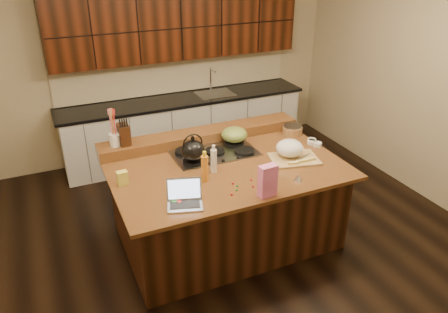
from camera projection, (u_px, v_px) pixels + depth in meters
name	position (u px, v px, depth m)	size (l,w,h in m)	color
room	(226.00, 127.00, 4.38)	(5.52, 5.02, 2.72)	black
island	(226.00, 202.00, 4.77)	(2.40, 1.60, 0.92)	black
back_ledge	(201.00, 135.00, 5.12)	(2.40, 0.30, 0.12)	black
cooktop	(215.00, 152.00, 4.81)	(0.92, 0.52, 0.05)	gray
back_counter	(183.00, 94.00, 6.47)	(3.70, 0.66, 2.40)	silver
kettle	(193.00, 151.00, 4.53)	(0.25, 0.25, 0.22)	black
green_bowl	(234.00, 134.00, 4.98)	(0.30, 0.30, 0.16)	olive
laptop	(185.00, 198.00, 3.89)	(0.37, 0.33, 0.22)	#B7B7BC
oil_bottle	(205.00, 169.00, 4.21)	(0.07, 0.07, 0.27)	orange
vinegar_bottle	(214.00, 161.00, 4.38)	(0.06, 0.06, 0.25)	silver
wooden_tray	(291.00, 151.00, 4.68)	(0.57, 0.47, 0.20)	tan
ramekin_a	(317.00, 144.00, 4.98)	(0.10, 0.10, 0.04)	white
ramekin_b	(312.00, 142.00, 5.04)	(0.10, 0.10, 0.04)	white
ramekin_c	(312.00, 141.00, 5.08)	(0.10, 0.10, 0.04)	white
strainer_bowl	(292.00, 130.00, 5.30)	(0.24, 0.24, 0.09)	#996B3F
kitchen_timer	(298.00, 177.00, 4.27)	(0.08, 0.08, 0.07)	silver
pink_bag	(268.00, 181.00, 3.96)	(0.17, 0.09, 0.31)	pink
candy_plate	(177.00, 201.00, 3.94)	(0.18, 0.18, 0.01)	white
package_box	(122.00, 178.00, 4.18)	(0.10, 0.07, 0.14)	#E0D84F
utensil_crock	(115.00, 140.00, 4.69)	(0.12, 0.12, 0.14)	white
knife_block	(124.00, 135.00, 4.71)	(0.11, 0.18, 0.22)	black
gumdrop_0	(233.00, 183.00, 4.21)	(0.02, 0.02, 0.02)	red
gumdrop_1	(265.00, 185.00, 4.19)	(0.02, 0.02, 0.02)	#198C26
gumdrop_2	(232.00, 194.00, 4.03)	(0.02, 0.02, 0.02)	red
gumdrop_3	(267.00, 188.00, 4.14)	(0.02, 0.02, 0.02)	#198C26
gumdrop_4	(253.00, 187.00, 4.16)	(0.02, 0.02, 0.02)	red
gumdrop_5	(259.00, 182.00, 4.23)	(0.02, 0.02, 0.02)	#198C26
gumdrop_6	(261.00, 188.00, 4.14)	(0.02, 0.02, 0.02)	red
gumdrop_7	(236.00, 190.00, 4.10)	(0.02, 0.02, 0.02)	#198C26
gumdrop_8	(251.00, 180.00, 4.27)	(0.02, 0.02, 0.02)	red
gumdrop_9	(237.00, 186.00, 4.17)	(0.02, 0.02, 0.02)	#198C26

